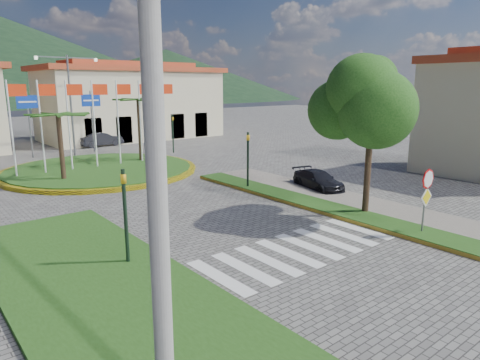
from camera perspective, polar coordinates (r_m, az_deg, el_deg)
ground at (r=13.30m, az=20.55°, el=-13.78°), size 160.00×160.00×0.00m
sidewalk_right at (r=19.12m, az=24.60°, el=-5.78°), size 4.00×28.00×0.15m
verge_right at (r=18.08m, az=22.89°, el=-6.60°), size 1.60×28.00×0.18m
median_left at (r=13.64m, az=-18.82°, el=-12.55°), size 5.00×14.00×0.18m
crosswalk at (r=15.45m, az=7.56°, el=-9.25°), size 8.00×3.00×0.01m
roundabout_island at (r=30.19m, az=-18.10°, el=1.40°), size 12.70×12.70×6.00m
stop_sign at (r=17.70m, az=23.62°, el=-1.33°), size 0.80×0.11×2.65m
deciduous_tree at (r=19.31m, az=17.26°, el=10.42°), size 3.60×3.60×6.80m
utility_pole at (r=6.61m, az=-11.13°, el=1.59°), size 0.32×0.32×9.00m
traffic_light_left at (r=13.88m, az=-15.08°, el=-3.68°), size 0.15×0.18×3.20m
traffic_light_right at (r=23.56m, az=1.05°, el=3.37°), size 0.15×0.18×3.20m
traffic_light_far at (r=36.95m, az=-8.95°, el=6.59°), size 0.18×0.15×3.20m
direction_sign_west at (r=37.75m, az=-26.36°, el=8.00°), size 1.60×0.14×5.20m
direction_sign_east at (r=39.18m, az=-19.18°, el=8.72°), size 1.60×0.14×5.20m
street_lamp_centre at (r=37.57m, az=-21.66°, el=9.88°), size 4.80×0.16×8.00m
building_right at (r=48.35m, az=-14.29°, el=10.09°), size 19.08×9.54×8.05m
hill_far_east at (r=162.18m, az=-9.72°, el=13.62°), size 120.00×120.00×18.00m
car_dark_b at (r=42.61m, az=-18.08°, el=5.19°), size 4.19×1.79×1.34m
car_side_right at (r=24.16m, az=10.40°, el=-0.03°), size 2.32×3.88×1.05m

